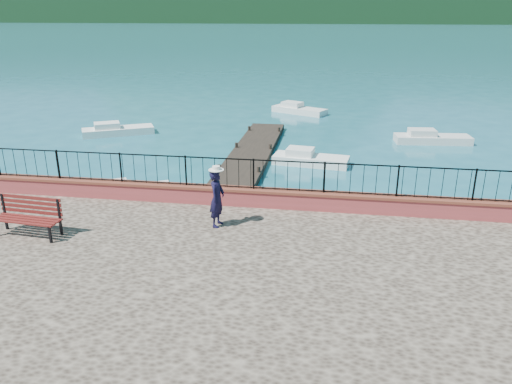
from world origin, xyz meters
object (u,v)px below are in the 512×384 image
(boat_0, at_px, (126,190))
(person, at_px, (217,198))
(boat_3, at_px, (118,128))
(boat_1, at_px, (311,156))
(boat_4, at_px, (299,108))
(park_bench, at_px, (28,225))
(boat_2, at_px, (433,136))

(boat_0, bearing_deg, person, -71.69)
(boat_0, distance_m, boat_3, 11.52)
(boat_1, xyz_separation_m, boat_3, (-11.87, 4.44, 0.00))
(boat_1, height_order, boat_4, same)
(park_bench, relative_size, person, 1.17)
(park_bench, xyz_separation_m, boat_4, (5.70, 24.74, -1.12))
(person, relative_size, boat_4, 0.42)
(boat_3, xyz_separation_m, boat_4, (10.35, 8.31, 0.00))
(person, relative_size, boat_1, 0.47)
(park_bench, distance_m, boat_1, 14.04)
(boat_3, height_order, boat_4, same)
(park_bench, bearing_deg, boat_0, 92.42)
(boat_0, height_order, boat_2, same)
(park_bench, height_order, boat_3, park_bench)
(person, bearing_deg, boat_3, 40.35)
(person, bearing_deg, boat_4, 5.80)
(boat_2, height_order, boat_3, same)
(boat_2, bearing_deg, boat_0, -145.54)
(park_bench, relative_size, boat_1, 0.54)
(person, height_order, boat_2, person)
(boat_2, bearing_deg, boat_4, 132.21)
(boat_0, xyz_separation_m, boat_2, (13.59, 11.30, 0.00))
(boat_0, xyz_separation_m, boat_3, (-4.88, 10.43, 0.00))
(park_bench, bearing_deg, boat_2, 56.01)
(boat_3, bearing_deg, person, -85.41)
(boat_3, bearing_deg, boat_2, -25.66)
(park_bench, bearing_deg, boat_1, 63.58)
(park_bench, distance_m, boat_2, 22.17)
(person, distance_m, boat_2, 18.17)
(boat_3, bearing_deg, park_bench, -102.54)
(person, bearing_deg, boat_0, 54.15)
(park_bench, relative_size, boat_0, 0.55)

